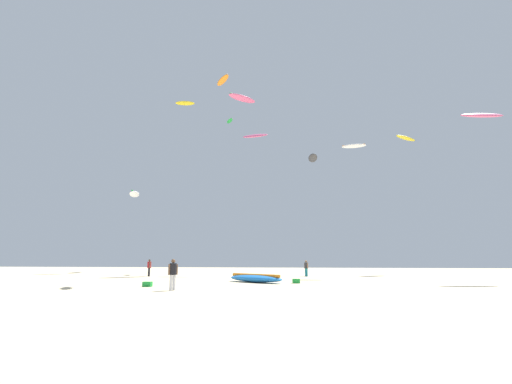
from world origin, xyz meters
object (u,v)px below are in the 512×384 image
(kite_grounded_near, at_px, (255,278))
(kite_aloft_7, at_px, (223,80))
(kite_aloft_1, at_px, (185,103))
(kite_aloft_6, at_px, (242,98))
(kite_aloft_2, at_px, (230,121))
(kite_aloft_3, at_px, (134,194))
(person_midground, at_px, (149,266))
(kite_aloft_9, at_px, (482,115))
(person_left, at_px, (306,267))
(cooler_box, at_px, (147,284))
(kite_aloft_5, at_px, (313,158))
(kite_aloft_8, at_px, (255,136))
(kite_aloft_4, at_px, (406,138))
(kite_aloft_0, at_px, (354,146))
(person_foreground, at_px, (173,272))
(gear_bag, at_px, (296,281))

(kite_grounded_near, bearing_deg, kite_aloft_7, 136.25)
(kite_aloft_1, distance_m, kite_aloft_6, 13.06)
(kite_aloft_2, bearing_deg, kite_aloft_1, 155.74)
(kite_aloft_3, bearing_deg, person_midground, -58.53)
(kite_aloft_9, bearing_deg, person_midground, 176.03)
(person_left, distance_m, cooler_box, 18.51)
(kite_aloft_9, bearing_deg, kite_aloft_3, 157.97)
(kite_aloft_5, relative_size, kite_aloft_8, 0.95)
(kite_aloft_2, bearing_deg, person_midground, -109.51)
(kite_aloft_4, height_order, kite_aloft_7, kite_aloft_7)
(kite_aloft_0, distance_m, kite_aloft_1, 31.05)
(kite_aloft_0, height_order, kite_aloft_4, kite_aloft_4)
(kite_aloft_4, xyz_separation_m, kite_aloft_7, (-20.98, -18.00, 0.78))
(kite_aloft_0, bearing_deg, kite_aloft_9, -27.95)
(person_midground, bearing_deg, kite_aloft_9, -40.62)
(kite_aloft_6, bearing_deg, person_foreground, -88.78)
(kite_aloft_0, xyz_separation_m, kite_aloft_5, (-4.52, -1.15, -1.52))
(person_left, distance_m, kite_aloft_3, 29.39)
(kite_aloft_7, bearing_deg, cooler_box, -108.09)
(person_midground, relative_size, kite_aloft_1, 0.53)
(kite_aloft_0, bearing_deg, kite_aloft_6, 150.89)
(kite_aloft_0, relative_size, kite_aloft_8, 0.78)
(kite_aloft_0, height_order, kite_aloft_2, kite_aloft_2)
(kite_grounded_near, bearing_deg, kite_aloft_8, 97.45)
(cooler_box, xyz_separation_m, kite_aloft_4, (23.81, 26.66, 17.42))
(kite_aloft_0, bearing_deg, kite_aloft_7, -146.98)
(kite_grounded_near, height_order, kite_aloft_0, kite_aloft_0)
(kite_aloft_7, relative_size, kite_aloft_8, 0.72)
(gear_bag, bearing_deg, cooler_box, -153.61)
(kite_aloft_6, bearing_deg, kite_aloft_9, -28.60)
(person_left, xyz_separation_m, gear_bag, (-0.76, -10.67, -0.78))
(kite_aloft_1, height_order, kite_aloft_9, kite_aloft_1)
(kite_grounded_near, bearing_deg, kite_aloft_3, 132.55)
(person_left, distance_m, kite_aloft_2, 26.64)
(gear_bag, bearing_deg, person_midground, 149.67)
(kite_aloft_3, relative_size, kite_aloft_6, 1.15)
(kite_aloft_8, bearing_deg, person_left, -48.51)
(kite_aloft_7, bearing_deg, kite_aloft_6, 92.95)
(gear_bag, distance_m, kite_aloft_4, 31.47)
(person_midground, bearing_deg, kite_aloft_2, 33.84)
(kite_aloft_6, bearing_deg, kite_aloft_7, -87.05)
(person_midground, bearing_deg, person_left, -30.02)
(kite_aloft_4, bearing_deg, kite_aloft_8, -167.52)
(kite_aloft_3, distance_m, kite_aloft_6, 20.87)
(person_midground, bearing_deg, kite_aloft_3, 84.82)
(kite_grounded_near, relative_size, kite_aloft_9, 1.26)
(cooler_box, height_order, kite_aloft_0, kite_aloft_0)
(kite_grounded_near, distance_m, gear_bag, 3.18)
(kite_grounded_near, relative_size, kite_aloft_6, 1.27)
(gear_bag, relative_size, kite_aloft_7, 0.22)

